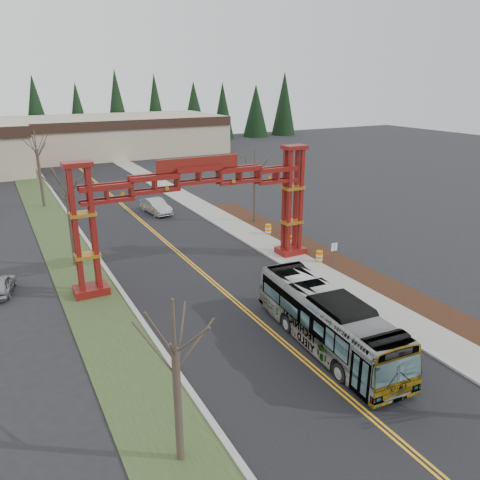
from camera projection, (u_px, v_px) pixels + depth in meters
ground at (372, 418)px, 19.87m from camera, size 200.00×200.00×0.00m
road at (169, 245)px, 40.70m from camera, size 12.00×110.00×0.02m
lane_line_left at (168, 245)px, 40.64m from camera, size 0.12×100.00×0.01m
lane_line_right at (170, 244)px, 40.74m from camera, size 0.12×100.00×0.01m
curb_right at (232, 233)px, 43.42m from camera, size 0.30×110.00×0.15m
sidewalk_right at (245, 231)px, 44.07m from camera, size 2.60×110.00×0.14m
landscape_strip at (381, 284)px, 32.74m from camera, size 2.60×50.00×0.12m
grass_median at (73, 260)px, 37.11m from camera, size 4.00×110.00×0.08m
curb_left at (97, 256)px, 37.93m from camera, size 0.30×110.00×0.15m
gateway_arch at (199, 194)px, 32.92m from camera, size 18.20×1.60×8.90m
retail_building_east at (119, 135)px, 89.81m from camera, size 38.00×20.30×7.00m
conifer_treeline at (54, 117)px, 94.52m from camera, size 116.10×5.60×13.00m
transit_bus at (327, 320)px, 24.78m from camera, size 3.44×11.30×3.10m
silver_sedan at (156, 206)px, 49.95m from camera, size 2.26×5.01×1.59m
parked_car_near_a at (0, 285)px, 31.25m from camera, size 2.30×3.96×1.27m
bare_tree_median_near at (175, 350)px, 16.18m from camera, size 2.94×2.94×6.74m
bare_tree_median_mid at (67, 195)px, 34.43m from camera, size 3.13×3.13×7.68m
bare_tree_median_far at (36, 150)px, 50.58m from camera, size 3.17×3.17×8.54m
bare_tree_right_far at (255, 171)px, 45.53m from camera, size 3.14×3.14×7.31m
street_sign at (334, 251)px, 34.72m from camera, size 0.50×0.07×2.18m
barrel_south at (319, 257)px, 36.50m from camera, size 0.54×0.54×1.00m
barrel_mid at (292, 242)px, 39.86m from camera, size 0.55×0.55×1.02m
barrel_north at (268, 230)px, 43.02m from camera, size 0.56×0.56×1.04m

